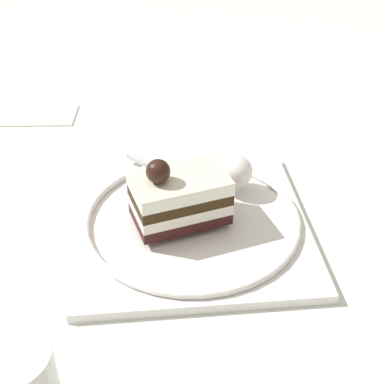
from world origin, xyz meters
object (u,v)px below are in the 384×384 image
(whipped_cream_dollop, at_px, (234,171))
(folded_napkin, at_px, (35,115))
(fork, at_px, (165,172))
(dessert_plate, at_px, (192,222))
(cake_slice, at_px, (179,197))

(whipped_cream_dollop, relative_size, folded_napkin, 0.35)
(folded_napkin, bearing_deg, whipped_cream_dollop, -128.14)
(fork, xyz_separation_m, folded_napkin, (0.19, 0.19, -0.02))
(dessert_plate, bearing_deg, cake_slice, 105.40)
(whipped_cream_dollop, relative_size, fork, 0.45)
(dessert_plate, relative_size, cake_slice, 2.34)
(cake_slice, relative_size, fork, 1.19)
(cake_slice, height_order, folded_napkin, cake_slice)
(whipped_cream_dollop, bearing_deg, cake_slice, 132.60)
(cake_slice, relative_size, whipped_cream_dollop, 2.67)
(dessert_plate, xyz_separation_m, folded_napkin, (0.27, 0.22, -0.01))
(dessert_plate, distance_m, fork, 0.09)
(dessert_plate, bearing_deg, folded_napkin, 39.76)
(cake_slice, xyz_separation_m, whipped_cream_dollop, (0.06, -0.06, -0.01))
(dessert_plate, bearing_deg, whipped_cream_dollop, -42.33)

